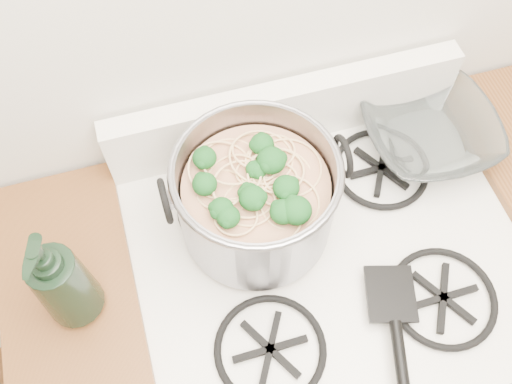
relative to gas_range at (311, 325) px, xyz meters
name	(u,v)px	position (x,y,z in m)	size (l,w,h in m)	color
gas_range	(311,325)	(0.00, 0.00, 0.00)	(0.76, 0.66, 0.92)	white
counter_left	(122,376)	(-0.51, 0.00, 0.02)	(0.25, 0.65, 0.92)	silver
stock_pot	(256,198)	(-0.12, 0.10, 0.58)	(0.33, 0.30, 0.21)	gray
spatula	(391,292)	(0.07, -0.12, 0.50)	(0.29, 0.31, 0.02)	black
glass_bowl	(427,136)	(0.28, 0.19, 0.50)	(0.11, 0.11, 0.03)	white
bottle	(59,279)	(-0.48, 0.03, 0.61)	(0.10, 0.10, 0.26)	black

